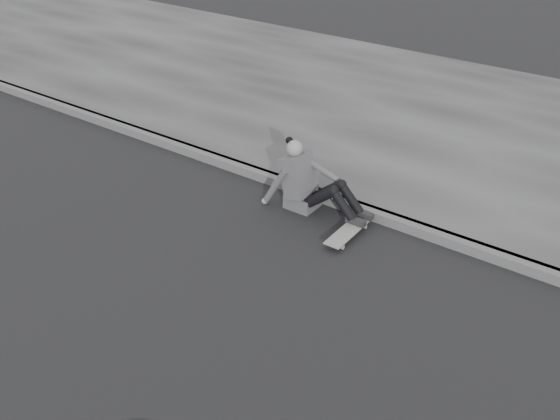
# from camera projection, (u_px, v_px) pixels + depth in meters

# --- Properties ---
(ground) EXTENTS (80.00, 80.00, 0.00)m
(ground) POSITION_uv_depth(u_px,v_px,m) (145.00, 291.00, 6.32)
(ground) COLOR black
(ground) RESTS_ON ground
(curb) EXTENTS (24.00, 0.16, 0.12)m
(curb) POSITION_uv_depth(u_px,v_px,m) (290.00, 185.00, 8.08)
(curb) COLOR #545454
(curb) RESTS_ON ground
(sidewalk) EXTENTS (24.00, 6.00, 0.12)m
(sidewalk) POSITION_uv_depth(u_px,v_px,m) (395.00, 112.00, 10.17)
(sidewalk) COLOR #3D3D3D
(sidewalk) RESTS_ON ground
(skateboard) EXTENTS (0.20, 0.78, 0.09)m
(skateboard) POSITION_uv_depth(u_px,v_px,m) (349.00, 231.00, 7.12)
(skateboard) COLOR gray
(skateboard) RESTS_ON ground
(seated_woman) EXTENTS (1.38, 0.46, 0.88)m
(seated_woman) POSITION_uv_depth(u_px,v_px,m) (307.00, 183.00, 7.51)
(seated_woman) COLOR #49494B
(seated_woman) RESTS_ON ground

